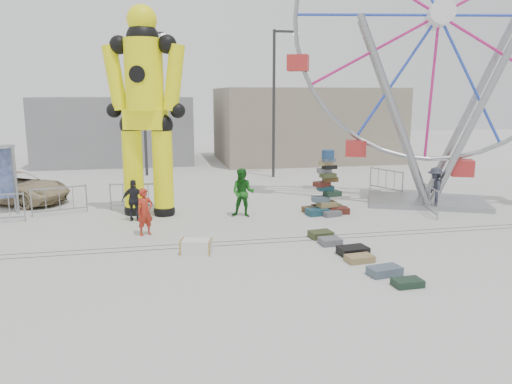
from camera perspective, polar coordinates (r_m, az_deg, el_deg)
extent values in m
plane|color=#9E9E99|center=(15.20, 2.67, -6.43)|extent=(90.00, 90.00, 0.00)
cube|color=#47443F|center=(15.76, 2.12, -5.77)|extent=(40.00, 0.04, 0.01)
cube|color=#47443F|center=(16.13, 1.78, -5.37)|extent=(40.00, 0.04, 0.01)
cube|color=gray|center=(35.72, 5.61, 7.70)|extent=(12.00, 8.00, 5.00)
cube|color=gray|center=(36.19, -15.62, 6.92)|extent=(10.00, 8.00, 4.40)
cylinder|color=#2D2D30|center=(27.84, 2.04, 9.90)|extent=(0.16, 0.16, 8.00)
cube|color=#2D2D30|center=(28.18, 3.34, 17.85)|extent=(1.20, 0.15, 0.12)
cube|color=silver|center=(28.33, 4.57, 17.59)|extent=(0.25, 0.25, 0.12)
cylinder|color=#2D2D30|center=(29.04, -12.68, 9.69)|extent=(0.16, 0.16, 8.00)
cube|color=#2D2D30|center=(29.22, -11.79, 17.40)|extent=(1.20, 0.15, 0.12)
cube|color=silver|center=(29.22, -10.55, 17.25)|extent=(0.25, 0.25, 0.12)
cube|color=#1B4451|center=(19.37, 7.01, -2.25)|extent=(0.88, 0.66, 0.26)
cube|color=#511D15|center=(19.75, 9.43, -2.09)|extent=(0.78, 0.57, 0.24)
cube|color=#4B3418|center=(19.83, 6.43, -1.99)|extent=(0.82, 0.67, 0.22)
cube|color=#374020|center=(20.19, 8.80, -1.78)|extent=(0.74, 0.52, 0.24)
cube|color=slate|center=(19.29, 8.61, -2.44)|extent=(0.78, 0.62, 0.20)
cube|color=black|center=(20.18, 7.39, -1.78)|extent=(0.68, 0.47, 0.22)
cube|color=#947A4B|center=(19.63, 8.07, -1.37)|extent=(0.78, 0.60, 0.22)
cube|color=#4B5D6C|center=(19.51, 7.37, -0.79)|extent=(0.69, 0.51, 0.20)
cube|color=#1B3023|center=(19.63, 8.72, -0.16)|extent=(0.70, 0.55, 0.20)
cube|color=#1B4451|center=(19.65, 7.93, 0.45)|extent=(0.62, 0.42, 0.18)
cube|color=#511D15|center=(19.50, 7.52, 0.92)|extent=(0.69, 0.57, 0.18)
cube|color=#4B3418|center=(19.56, 8.49, 1.46)|extent=(0.58, 0.42, 0.18)
cube|color=#374020|center=(19.38, 8.22, 1.90)|extent=(0.63, 0.48, 0.16)
cube|color=slate|center=(19.43, 7.80, 2.42)|extent=(0.57, 0.43, 0.16)
cube|color=black|center=(19.41, 8.40, 2.84)|extent=(0.57, 0.45, 0.14)
cube|color=#947A4B|center=(19.38, 8.00, 3.26)|extent=(0.49, 0.32, 0.14)
cube|color=#4B5D6C|center=(19.32, 8.33, 3.63)|extent=(0.53, 0.41, 0.12)
cylinder|color=navy|center=(19.31, 8.23, 4.29)|extent=(0.49, 0.49, 0.32)
sphere|color=black|center=(19.95, -13.65, -2.01)|extent=(0.82, 0.82, 0.82)
cylinder|color=#FFFB0D|center=(19.66, -13.86, 2.43)|extent=(0.75, 0.75, 3.45)
sphere|color=black|center=(19.49, -14.09, 7.45)|extent=(0.86, 0.86, 0.86)
sphere|color=black|center=(19.55, -10.41, -2.14)|extent=(0.82, 0.82, 0.82)
cylinder|color=#FFFB0D|center=(19.26, -10.57, 2.39)|extent=(0.75, 0.75, 3.45)
sphere|color=black|center=(19.08, -10.76, 7.51)|extent=(0.86, 0.86, 0.86)
cube|color=#FFFB0D|center=(19.26, -12.47, 8.12)|extent=(1.71, 1.32, 0.75)
cylinder|color=#FFFB0D|center=(19.26, -12.67, 12.92)|extent=(1.40, 1.40, 2.59)
sphere|color=black|center=(19.35, -12.84, 16.75)|extent=(1.18, 1.18, 1.18)
sphere|color=#FFFB0D|center=(19.42, -12.93, 18.64)|extent=(1.08, 1.08, 1.08)
sphere|color=black|center=(19.66, -15.41, 15.91)|extent=(0.69, 0.69, 0.69)
cylinder|color=#FFFB0D|center=(19.67, -15.82, 12.42)|extent=(1.02, 0.83, 2.42)
sphere|color=black|center=(19.71, -15.93, 8.96)|extent=(0.56, 0.56, 0.56)
sphere|color=black|center=(19.03, -10.13, 16.30)|extent=(0.69, 0.69, 0.69)
cylinder|color=#FFFB0D|center=(18.89, -9.36, 12.76)|extent=(1.02, 0.83, 2.42)
sphere|color=black|center=(18.86, -8.93, 9.17)|extent=(0.56, 0.56, 0.56)
cube|color=gray|center=(22.45, 18.92, -1.02)|extent=(5.54, 4.55, 0.19)
cylinder|color=gray|center=(21.00, 15.65, 8.67)|extent=(3.17, 1.60, 7.77)
cylinder|color=gray|center=(21.42, 23.94, 8.17)|extent=(3.17, 1.60, 7.77)
cylinder|color=gray|center=(22.72, 15.37, 8.83)|extent=(3.17, 1.60, 7.77)
cylinder|color=gray|center=(23.11, 23.06, 8.38)|extent=(3.17, 1.60, 7.77)
cylinder|color=white|center=(22.22, 20.20, 18.45)|extent=(1.72, 2.32, 0.96)
torus|color=gray|center=(22.22, 20.20, 18.45)|extent=(10.79, 4.85, 11.69)
cube|color=#B42726|center=(22.22, 19.13, 2.36)|extent=(1.14, 1.14, 0.67)
cylinder|color=gray|center=(21.56, -25.88, 1.30)|extent=(0.09, 0.09, 2.64)
cube|color=silver|center=(14.74, -6.84, -6.23)|extent=(0.99, 0.73, 0.41)
cube|color=#374020|center=(16.36, 7.41, -4.83)|extent=(0.79, 0.64, 0.22)
cube|color=slate|center=(15.69, 8.47, -5.59)|extent=(0.65, 0.59, 0.20)
cube|color=black|center=(14.83, 11.02, -6.59)|extent=(0.91, 0.66, 0.24)
cube|color=#947A4B|center=(14.26, 11.75, -7.45)|extent=(0.80, 0.55, 0.19)
cube|color=#4B5D6C|center=(13.40, 14.48, -8.72)|extent=(0.92, 0.62, 0.23)
cube|color=#1B3023|center=(12.82, 16.93, -9.88)|extent=(0.73, 0.48, 0.18)
imported|color=#A42717|center=(16.78, -12.56, -2.24)|extent=(0.68, 0.60, 1.57)
imported|color=#165A16|center=(18.85, -1.51, -0.08)|extent=(1.10, 0.99, 1.84)
imported|color=black|center=(18.78, -13.75, -0.94)|extent=(0.92, 0.43, 1.53)
imported|color=#262832|center=(21.41, 19.77, 0.42)|extent=(0.99, 1.25, 1.70)
imported|color=tan|center=(23.65, -25.93, 0.45)|extent=(5.25, 4.22, 1.33)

